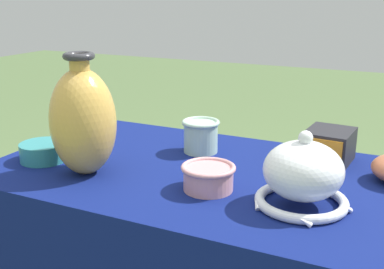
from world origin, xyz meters
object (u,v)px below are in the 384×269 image
Objects in this scene: cup_wide_rose at (208,176)px; pot_squat_teal at (43,152)px; cup_wide_celadon at (201,135)px; mosaic_tile_box at (329,146)px; vase_tall_bulbous at (83,121)px; vase_dome_bell at (303,176)px.

cup_wide_rose reaches higher than pot_squat_teal.
cup_wide_celadon is at bearing 35.31° from pot_squat_teal.
pot_squat_teal is at bearing -150.58° from mosaic_tile_box.
pot_squat_teal is at bearing -178.80° from cup_wide_rose.
cup_wide_celadon is 0.86× the size of pot_squat_teal.
vase_tall_bulbous reaches higher than vase_dome_bell.
vase_tall_bulbous is at bearing -173.55° from cup_wide_rose.
vase_dome_bell reaches higher than cup_wide_rose.
vase_tall_bulbous reaches higher than cup_wide_rose.
vase_tall_bulbous is 2.81× the size of cup_wide_celadon.
cup_wide_celadon reaches higher than pot_squat_teal.
mosaic_tile_box is 1.18× the size of pot_squat_teal.
vase_dome_bell reaches higher than cup_wide_celadon.
cup_wide_rose is at bearing -119.72° from mosaic_tile_box.
cup_wide_rose is at bearing -61.63° from cup_wide_celadon.
vase_dome_bell is at bearing 1.47° from pot_squat_teal.
vase_dome_bell is 1.42× the size of mosaic_tile_box.
mosaic_tile_box reaches higher than pot_squat_teal.
vase_dome_bell is at bearing -34.05° from cup_wide_celadon.
vase_dome_bell is at bearing 2.08° from cup_wide_rose.
vase_dome_bell is 1.65× the size of cup_wide_rose.
mosaic_tile_box is (-0.00, 0.31, -0.02)m from vase_dome_bell.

